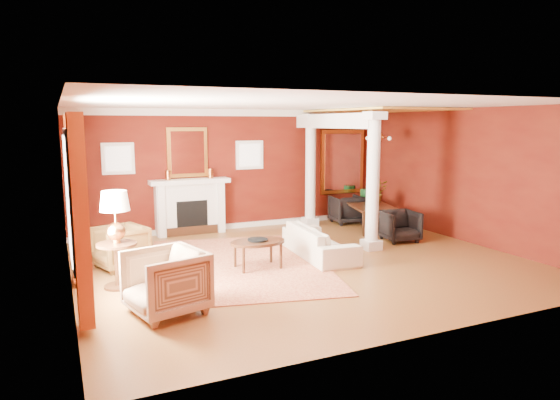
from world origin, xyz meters
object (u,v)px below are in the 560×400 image
armchair_stripe (166,279)px  dining_table (371,210)px  coffee_table (258,243)px  side_table (116,223)px  sofa (319,236)px  armchair_leopard (120,245)px

armchair_stripe → dining_table: (5.72, 3.48, -0.01)m
coffee_table → side_table: 2.46m
side_table → dining_table: bearing=18.6°
armchair_stripe → side_table: 1.58m
sofa → side_table: bearing=99.6°
armchair_stripe → dining_table: size_ratio=0.57×
sofa → coffee_table: (-1.39, -0.26, 0.06)m
sofa → side_table: side_table is taller
armchair_leopard → coffee_table: size_ratio=0.83×
coffee_table → side_table: bearing=-178.5°
armchair_stripe → side_table: size_ratio=0.63×
coffee_table → dining_table: 4.30m
armchair_leopard → armchair_stripe: bearing=-11.5°
coffee_table → dining_table: bearing=28.0°
sofa → dining_table: (2.40, 1.76, 0.08)m
dining_table → side_table: bearing=124.2°
armchair_stripe → dining_table: 6.69m
side_table → coffee_table: bearing=1.5°
sofa → coffee_table: 1.42m
armchair_leopard → coffee_table: bearing=46.4°
side_table → dining_table: (6.19, 2.08, -0.57)m
sofa → armchair_stripe: size_ratio=2.10×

